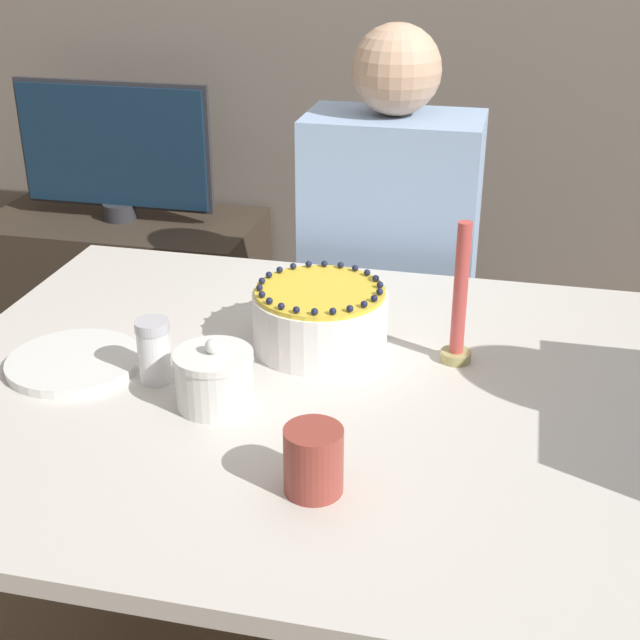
{
  "coord_description": "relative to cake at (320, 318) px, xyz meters",
  "views": [
    {
      "loc": [
        0.34,
        -1.25,
        1.48
      ],
      "look_at": [
        0.02,
        0.14,
        0.8
      ],
      "focal_mm": 50.0,
      "sensor_mm": 36.0,
      "label": 1
    }
  ],
  "objects": [
    {
      "name": "dining_table",
      "position": [
        -0.02,
        -0.14,
        -0.17
      ],
      "size": [
        1.24,
        1.05,
        0.75
      ],
      "color": "beige",
      "rests_on": "ground_plane"
    },
    {
      "name": "cake",
      "position": [
        0.0,
        0.0,
        0.0
      ],
      "size": [
        0.24,
        0.24,
        0.12
      ],
      "color": "white",
      "rests_on": "dining_table"
    },
    {
      "name": "sugar_bowl",
      "position": [
        -0.12,
        -0.24,
        -0.01
      ],
      "size": [
        0.13,
        0.13,
        0.12
      ],
      "color": "white",
      "rests_on": "dining_table"
    },
    {
      "name": "sugar_shaker",
      "position": [
        -0.24,
        -0.19,
        0.0
      ],
      "size": [
        0.06,
        0.06,
        0.11
      ],
      "color": "white",
      "rests_on": "dining_table"
    },
    {
      "name": "plate_stack",
      "position": [
        -0.4,
        -0.17,
        -0.05
      ],
      "size": [
        0.23,
        0.23,
        0.02
      ],
      "color": "white",
      "rests_on": "dining_table"
    },
    {
      "name": "candle",
      "position": [
        0.24,
        -0.0,
        0.05
      ],
      "size": [
        0.05,
        0.05,
        0.25
      ],
      "color": "tan",
      "rests_on": "dining_table"
    },
    {
      "name": "cup",
      "position": [
        0.09,
        -0.42,
        -0.01
      ],
      "size": [
        0.08,
        0.08,
        0.1
      ],
      "color": "#993D33",
      "rests_on": "dining_table"
    },
    {
      "name": "person_man_blue_shirt",
      "position": [
        0.04,
        0.58,
        -0.26
      ],
      "size": [
        0.4,
        0.34,
        1.24
      ],
      "rotation": [
        0.0,
        0.0,
        3.14
      ],
      "color": "#595960",
      "rests_on": "ground_plane"
    },
    {
      "name": "side_cabinet",
      "position": [
        -0.86,
        1.0,
        -0.51
      ],
      "size": [
        0.83,
        0.42,
        0.58
      ],
      "color": "#382D23",
      "rests_on": "ground_plane"
    },
    {
      "name": "tv_monitor",
      "position": [
        -0.86,
        1.0,
        -0.0
      ],
      "size": [
        0.6,
        0.1,
        0.42
      ],
      "color": "#2D2D33",
      "rests_on": "side_cabinet"
    }
  ]
}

